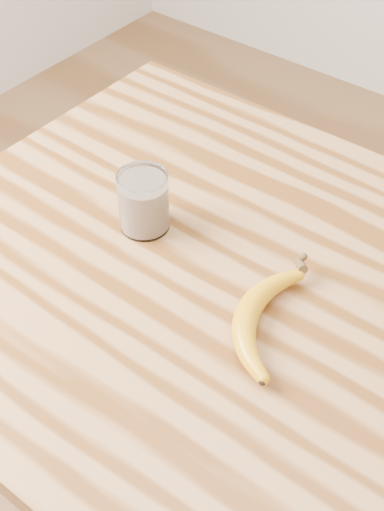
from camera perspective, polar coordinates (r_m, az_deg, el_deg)
The scene contains 3 objects.
table at distance 1.06m, azimuth 7.84°, elevation -9.72°, with size 1.20×0.80×0.90m.
smoothie_glass at distance 1.05m, azimuth -3.90°, elevation 4.27°, with size 0.08×0.08×0.09m.
banana at distance 0.94m, azimuth 4.39°, elevation -4.70°, with size 0.10×0.27×0.03m, color #CA8A0E, non-canonical shape.
Camera 1 is at (0.27, -0.57, 1.62)m, focal length 50.00 mm.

